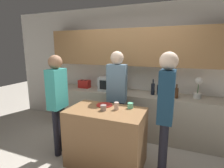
{
  "coord_description": "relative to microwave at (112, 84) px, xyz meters",
  "views": [
    {
      "loc": [
        0.99,
        -2.06,
        1.8
      ],
      "look_at": [
        -0.03,
        0.48,
        1.25
      ],
      "focal_mm": 28.0,
      "sensor_mm": 36.0,
      "label": 1
    }
  ],
  "objects": [
    {
      "name": "bottle_5",
      "position": [
        1.34,
        -0.13,
        -0.05
      ],
      "size": [
        0.08,
        0.08,
        0.26
      ],
      "color": "#472814",
      "rests_on": "back_counter"
    },
    {
      "name": "toaster",
      "position": [
        -0.7,
        0.0,
        -0.06
      ],
      "size": [
        0.26,
        0.16,
        0.18
      ],
      "color": "#B21E19",
      "rests_on": "back_counter"
    },
    {
      "name": "person_center",
      "position": [
        1.24,
        -1.19,
        0.02
      ],
      "size": [
        0.23,
        0.34,
        1.77
      ],
      "rotation": [
        0.0,
        0.0,
        1.57
      ],
      "color": "black",
      "rests_on": "ground_plane"
    },
    {
      "name": "person_left",
      "position": [
        0.33,
        -0.59,
        0.01
      ],
      "size": [
        0.35,
        0.23,
        1.76
      ],
      "rotation": [
        0.0,
        0.0,
        -3.07
      ],
      "color": "black",
      "rests_on": "ground_plane"
    },
    {
      "name": "cup_2",
      "position": [
        0.52,
        -1.12,
        -0.09
      ],
      "size": [
        0.07,
        0.07,
        0.11
      ],
      "color": "beige",
      "rests_on": "kitchen_island"
    },
    {
      "name": "person_right",
      "position": [
        -0.48,
        -1.23,
        -0.03
      ],
      "size": [
        0.22,
        0.35,
        1.7
      ],
      "rotation": [
        0.0,
        0.0,
        -1.53
      ],
      "color": "black",
      "rests_on": "ground_plane"
    },
    {
      "name": "microwave",
      "position": [
        0.0,
        0.0,
        0.0
      ],
      "size": [
        0.52,
        0.39,
        0.3
      ],
      "color": "#B7BABC",
      "rests_on": "back_counter"
    },
    {
      "name": "back_counter",
      "position": [
        0.4,
        -0.03,
        -0.6
      ],
      "size": [
        3.6,
        0.62,
        0.9
      ],
      "color": "#B7AD99",
      "rests_on": "ground_plane"
    },
    {
      "name": "bottle_4",
      "position": [
        1.24,
        -0.02,
        -0.06
      ],
      "size": [
        0.08,
        0.08,
        0.23
      ],
      "color": "silver",
      "rests_on": "back_counter"
    },
    {
      "name": "kitchen_island",
      "position": [
        0.38,
        -1.19,
        -0.6
      ],
      "size": [
        1.16,
        0.69,
        0.9
      ],
      "color": "#996B42",
      "rests_on": "ground_plane"
    },
    {
      "name": "plate_on_island",
      "position": [
        0.27,
        -1.01,
        -0.14
      ],
      "size": [
        0.26,
        0.26,
        0.01
      ],
      "color": "red",
      "rests_on": "kitchen_island"
    },
    {
      "name": "bottle_1",
      "position": [
        1.0,
        0.03,
        -0.05
      ],
      "size": [
        0.07,
        0.07,
        0.27
      ],
      "color": "black",
      "rests_on": "back_counter"
    },
    {
      "name": "cup_1",
      "position": [
        0.7,
        -0.98,
        -0.11
      ],
      "size": [
        0.09,
        0.09,
        0.08
      ],
      "color": "#70E2B0",
      "rests_on": "kitchen_island"
    },
    {
      "name": "potted_plant",
      "position": [
        1.7,
        0.0,
        0.05
      ],
      "size": [
        0.14,
        0.14,
        0.4
      ],
      "color": "silver",
      "rests_on": "back_counter"
    },
    {
      "name": "bottle_0",
      "position": [
        0.89,
        -0.04,
        -0.03
      ],
      "size": [
        0.07,
        0.07,
        0.31
      ],
      "color": "black",
      "rests_on": "back_counter"
    },
    {
      "name": "cup_0",
      "position": [
        0.35,
        -1.23,
        -0.11
      ],
      "size": [
        0.09,
        0.09,
        0.08
      ],
      "color": "#A6928D",
      "rests_on": "kitchen_island"
    },
    {
      "name": "back_wall",
      "position": [
        0.4,
        0.24,
        0.49
      ],
      "size": [
        6.4,
        0.4,
        2.7
      ],
      "color": "silver",
      "rests_on": "ground_plane"
    },
    {
      "name": "bottle_3",
      "position": [
        1.17,
        -0.01,
        -0.05
      ],
      "size": [
        0.07,
        0.07,
        0.26
      ],
      "color": "#472814",
      "rests_on": "back_counter"
    },
    {
      "name": "bottle_2",
      "position": [
        1.07,
        -0.1,
        -0.04
      ],
      "size": [
        0.08,
        0.08,
        0.3
      ],
      "color": "black",
      "rests_on": "back_counter"
    }
  ]
}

